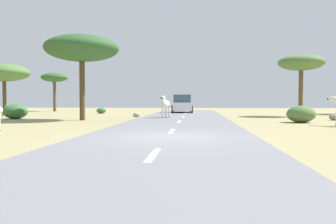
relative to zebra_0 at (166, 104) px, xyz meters
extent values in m
plane|color=#998E60|center=(1.26, -12.59, -0.99)|extent=(90.00, 90.00, 0.00)
cube|color=slate|center=(1.16, -12.59, -0.96)|extent=(6.00, 64.00, 0.05)
cube|color=silver|center=(1.16, -16.59, -0.94)|extent=(0.16, 2.00, 0.01)
cube|color=silver|center=(1.16, -10.59, -0.94)|extent=(0.16, 2.00, 0.01)
cube|color=silver|center=(1.16, -4.59, -0.94)|extent=(0.16, 2.00, 0.01)
cube|color=silver|center=(1.16, 1.41, -0.94)|extent=(0.16, 2.00, 0.01)
cube|color=silver|center=(1.16, 7.41, -0.94)|extent=(0.16, 2.00, 0.01)
cube|color=silver|center=(1.16, 13.41, -0.94)|extent=(0.16, 2.00, 0.01)
ellipsoid|color=silver|center=(0.02, 0.09, 0.02)|extent=(0.66, 1.16, 0.51)
cylinder|color=silver|center=(-0.19, -0.23, -0.57)|extent=(0.13, 0.13, 0.74)
cylinder|color=#28231E|center=(-0.19, -0.23, -0.92)|extent=(0.15, 0.15, 0.05)
cylinder|color=silver|center=(0.08, -0.29, -0.57)|extent=(0.13, 0.13, 0.74)
cylinder|color=#28231E|center=(0.08, -0.29, -0.92)|extent=(0.15, 0.15, 0.05)
cylinder|color=silver|center=(-0.04, 0.47, -0.57)|extent=(0.13, 0.13, 0.74)
cylinder|color=#28231E|center=(-0.04, 0.47, -0.92)|extent=(0.15, 0.15, 0.05)
cylinder|color=silver|center=(0.23, 0.41, -0.57)|extent=(0.13, 0.13, 0.74)
cylinder|color=#28231E|center=(0.23, 0.41, -0.92)|extent=(0.15, 0.15, 0.05)
cylinder|color=silver|center=(-0.09, -0.42, 0.29)|extent=(0.28, 0.42, 0.44)
cube|color=black|center=(-0.09, -0.42, 0.38)|extent=(0.12, 0.36, 0.30)
ellipsoid|color=silver|center=(-0.15, -0.67, 0.45)|extent=(0.30, 0.51, 0.24)
ellipsoid|color=black|center=(-0.19, -0.85, 0.43)|extent=(0.17, 0.19, 0.14)
cone|color=silver|center=(-0.19, -0.54, 0.57)|extent=(0.11, 0.11, 0.14)
cone|color=silver|center=(-0.06, -0.57, 0.57)|extent=(0.11, 0.11, 0.14)
cylinder|color=black|center=(0.14, 0.62, -0.08)|extent=(0.07, 0.16, 0.44)
cylinder|color=silver|center=(8.98, -6.40, 0.19)|extent=(0.35, 0.42, 0.42)
cube|color=black|center=(8.98, -6.40, 0.28)|extent=(0.21, 0.32, 0.29)
ellipsoid|color=silver|center=(8.86, -6.18, 0.35)|extent=(0.39, 0.49, 0.23)
ellipsoid|color=black|center=(8.77, -6.02, 0.33)|extent=(0.20, 0.21, 0.14)
cone|color=silver|center=(8.97, -6.25, 0.47)|extent=(0.12, 0.12, 0.13)
cone|color=silver|center=(8.86, -6.31, 0.47)|extent=(0.12, 0.12, 0.13)
cylinder|color=black|center=(-5.91, -10.25, -0.23)|extent=(0.13, 0.09, 0.39)
cube|color=silver|center=(0.71, 10.22, -0.36)|extent=(2.05, 4.30, 0.80)
cube|color=#334751|center=(0.72, 10.02, 0.42)|extent=(1.77, 2.29, 0.76)
cube|color=black|center=(0.58, 12.38, -0.63)|extent=(1.72, 0.26, 0.24)
cylinder|color=black|center=(1.53, 11.62, -0.60)|extent=(0.26, 0.69, 0.68)
cylinder|color=black|center=(-0.27, 11.51, -0.60)|extent=(0.26, 0.69, 0.68)
cylinder|color=black|center=(1.69, 8.93, -0.60)|extent=(0.26, 0.69, 0.68)
cylinder|color=black|center=(-0.11, 8.82, -0.60)|extent=(0.26, 0.69, 0.68)
cylinder|color=#4C3823|center=(-14.76, 5.46, 0.47)|extent=(0.32, 0.32, 2.91)
ellipsoid|color=#4C7038|center=(-14.76, 5.46, 2.69)|extent=(4.39, 4.39, 1.54)
cylinder|color=brown|center=(-13.65, 13.76, 0.65)|extent=(0.33, 0.33, 3.28)
ellipsoid|color=#2D5628|center=(-13.65, 13.76, 2.80)|extent=(2.91, 2.91, 1.02)
cylinder|color=#4C3823|center=(-5.03, -2.70, 0.86)|extent=(0.34, 0.34, 3.70)
ellipsoid|color=#2D5628|center=(-5.03, -2.70, 3.52)|extent=(4.64, 4.64, 1.62)
cylinder|color=brown|center=(10.19, 3.65, 0.78)|extent=(0.33, 0.33, 3.55)
ellipsoid|color=#4C7038|center=(10.19, 3.65, 3.17)|extent=(3.49, 3.49, 1.22)
ellipsoid|color=#4C7038|center=(7.99, -4.06, -0.51)|extent=(1.59, 1.43, 0.95)
ellipsoid|color=#386633|center=(-10.08, -1.50, -0.49)|extent=(1.66, 1.50, 1.00)
ellipsoid|color=#386633|center=(-6.84, 8.26, -0.72)|extent=(0.89, 0.81, 0.54)
ellipsoid|color=gray|center=(10.79, -1.50, -0.80)|extent=(0.66, 0.65, 0.38)
ellipsoid|color=#A89E8C|center=(-2.34, 1.71, -0.81)|extent=(0.54, 0.46, 0.35)
camera|label=1|loc=(2.12, -24.27, 0.28)|focal=37.55mm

